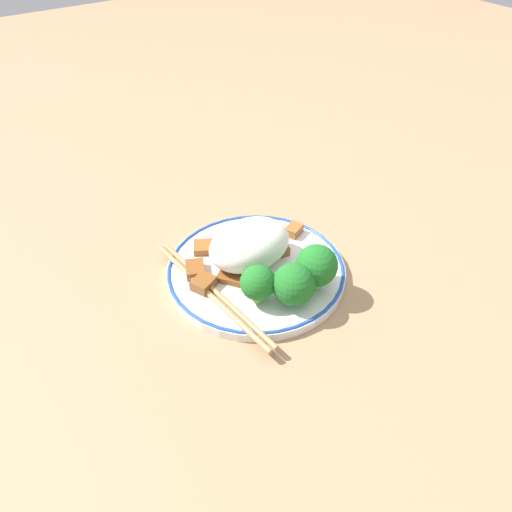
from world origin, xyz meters
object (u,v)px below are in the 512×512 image
object	(u,v)px
plate	(256,270)
broccoli_back_center	(292,285)
broccoli_back_left	(258,283)
broccoli_back_right	(316,266)
chopsticks	(212,293)

from	to	relation	value
plate	broccoli_back_center	bearing A→B (deg)	88.76
broccoli_back_center	plate	bearing A→B (deg)	-91.24
broccoli_back_left	broccoli_back_center	distance (m)	0.04
broccoli_back_center	broccoli_back_right	bearing A→B (deg)	-172.50
broccoli_back_center	chopsticks	size ratio (longest dim) A/B	0.24
chopsticks	broccoli_back_left	bearing A→B (deg)	135.71
broccoli_back_left	broccoli_back_right	bearing A→B (deg)	163.64
broccoli_back_left	chopsticks	bearing A→B (deg)	-44.29
broccoli_back_right	broccoli_back_left	bearing A→B (deg)	-16.36
chopsticks	broccoli_back_center	bearing A→B (deg)	137.28
broccoli_back_center	chopsticks	distance (m)	0.10
plate	broccoli_back_right	size ratio (longest dim) A/B	3.80
broccoli_back_left	broccoli_back_right	xyz separation A→B (m)	(-0.07, 0.02, 0.01)
plate	broccoli_back_center	xyz separation A→B (m)	(0.00, 0.08, 0.03)
broccoli_back_left	broccoli_back_center	xyz separation A→B (m)	(-0.03, 0.03, 0.00)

